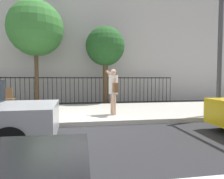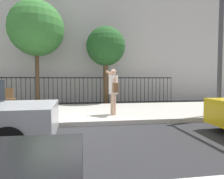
% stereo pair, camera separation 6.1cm
% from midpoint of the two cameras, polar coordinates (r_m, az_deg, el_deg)
% --- Properties ---
extents(ground_plane, '(60.00, 60.00, 0.00)m').
position_cam_midpoint_polar(ground_plane, '(6.26, -10.86, -10.63)').
color(ground_plane, '#28282B').
extents(sidewalk, '(28.00, 4.40, 0.15)m').
position_cam_midpoint_polar(sidewalk, '(8.40, -10.34, -6.59)').
color(sidewalk, '#B2ADA3').
rests_on(sidewalk, ground).
extents(building_facade, '(28.00, 4.00, 12.52)m').
position_cam_midpoint_polar(building_facade, '(15.34, -9.93, 21.18)').
color(building_facade, '#BCB7B2').
rests_on(building_facade, ground).
extents(iron_fence, '(12.03, 0.04, 1.60)m').
position_cam_midpoint_polar(iron_fence, '(11.99, -9.93, 0.84)').
color(iron_fence, black).
rests_on(iron_fence, ground).
extents(pedestrian_on_phone, '(0.50, 0.68, 1.69)m').
position_cam_midpoint_polar(pedestrian_on_phone, '(7.26, 0.66, 0.35)').
color(pedestrian_on_phone, tan).
rests_on(pedestrian_on_phone, sidewalk).
extents(street_tree_near, '(2.24, 2.24, 4.48)m').
position_cam_midpoint_polar(street_tree_near, '(11.55, -1.67, 12.25)').
color(street_tree_near, '#4C3823').
rests_on(street_tree_near, ground).
extents(street_tree_far, '(2.89, 2.89, 5.59)m').
position_cam_midpoint_polar(street_tree_far, '(11.57, -20.93, 16.14)').
color(street_tree_far, '#4C3823').
rests_on(street_tree_far, ground).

